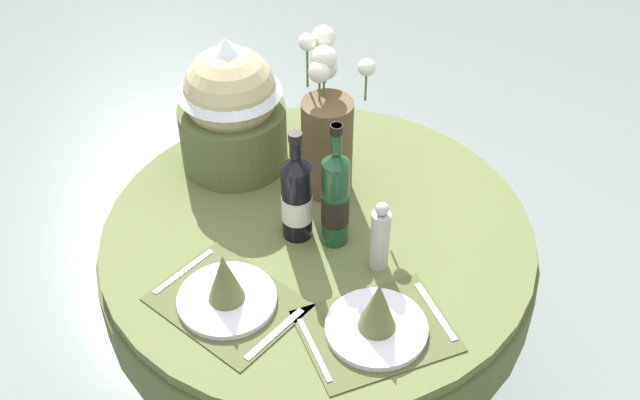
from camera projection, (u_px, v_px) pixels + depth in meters
ground at (318, 399)px, 2.63m from camera, size 8.00×8.00×0.00m
dining_table at (318, 263)px, 2.21m from camera, size 1.17×1.17×0.76m
place_setting_left at (226, 290)px, 1.90m from camera, size 0.42×0.39×0.16m
place_setting_right at (377, 318)px, 1.83m from camera, size 0.43×0.41×0.16m
flower_vase at (327, 132)px, 2.14m from camera, size 0.21×0.20×0.45m
wine_bottle_left at (335, 198)px, 2.00m from camera, size 0.07×0.07×0.37m
wine_bottle_rear at (297, 197)px, 2.03m from camera, size 0.08×0.08×0.33m
pepper_mill at (380, 238)px, 1.96m from camera, size 0.05×0.05×0.21m
gift_tub_back_left at (231, 100)px, 2.21m from camera, size 0.31×0.31×0.41m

